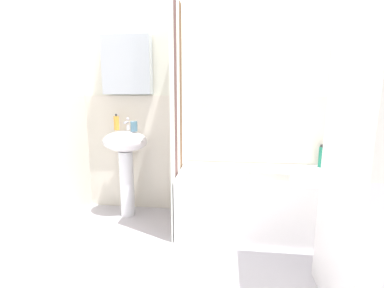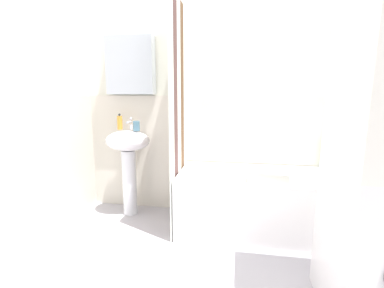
{
  "view_description": "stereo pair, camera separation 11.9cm",
  "coord_description": "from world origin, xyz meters",
  "views": [
    {
      "loc": [
        -0.09,
        -1.51,
        1.23
      ],
      "look_at": [
        -0.36,
        0.77,
        0.8
      ],
      "focal_mm": 25.74,
      "sensor_mm": 36.0,
      "label": 1
    },
    {
      "loc": [
        0.03,
        -1.49,
        1.23
      ],
      "look_at": [
        -0.36,
        0.77,
        0.8
      ],
      "focal_mm": 25.74,
      "sensor_mm": 36.0,
      "label": 2
    }
  ],
  "objects": [
    {
      "name": "bathtub",
      "position": [
        0.32,
        0.89,
        0.27
      ],
      "size": [
        1.6,
        0.67,
        0.53
      ],
      "primitive_type": "cube",
      "color": "white",
      "rests_on": "ground_plane"
    },
    {
      "name": "toothbrush_cup",
      "position": [
        -0.95,
        1.03,
        0.91
      ],
      "size": [
        0.07,
        0.07,
        0.1
      ],
      "primitive_type": "cylinder",
      "color": "teal",
      "rests_on": "sink"
    },
    {
      "name": "wall_left_tiled",
      "position": [
        -1.57,
        0.34,
        1.12
      ],
      "size": [
        0.07,
        1.81,
        2.4
      ],
      "color": "white",
      "rests_on": "ground_plane"
    },
    {
      "name": "sink",
      "position": [
        -1.05,
        1.03,
        0.63
      ],
      "size": [
        0.44,
        0.34,
        0.86
      ],
      "color": "white",
      "rests_on": "ground_plane"
    },
    {
      "name": "faucet",
      "position": [
        -1.05,
        1.11,
        0.92
      ],
      "size": [
        0.03,
        0.12,
        0.12
      ],
      "color": "silver",
      "rests_on": "sink"
    },
    {
      "name": "shower_curtain",
      "position": [
        -0.5,
        0.89,
        1.0
      ],
      "size": [
        0.01,
        0.67,
        2.0
      ],
      "color": "white",
      "rests_on": "ground_plane"
    },
    {
      "name": "soap_dispenser",
      "position": [
        -1.16,
        1.11,
        0.93
      ],
      "size": [
        0.05,
        0.05,
        0.16
      ],
      "color": "gold",
      "rests_on": "sink"
    },
    {
      "name": "conditioner_bottle",
      "position": [
        1.02,
        1.15,
        0.62
      ],
      "size": [
        0.07,
        0.07,
        0.2
      ],
      "color": "#212C34",
      "rests_on": "bathtub"
    },
    {
      "name": "body_wash_bottle",
      "position": [
        0.83,
        1.15,
        0.63
      ],
      "size": [
        0.05,
        0.05,
        0.22
      ],
      "color": "#1C785D",
      "rests_on": "bathtub"
    },
    {
      "name": "lotion_bottle",
      "position": [
        0.91,
        1.14,
        0.62
      ],
      "size": [
        0.06,
        0.06,
        0.19
      ],
      "color": "#BF5368",
      "rests_on": "bathtub"
    },
    {
      "name": "towel_folded",
      "position": [
        0.27,
        0.69,
        0.58
      ],
      "size": [
        0.33,
        0.22,
        0.09
      ],
      "primitive_type": "cube",
      "rotation": [
        0.0,
        0.0,
        -0.12
      ],
      "color": "silver",
      "rests_on": "bathtub"
    },
    {
      "name": "wall_back_tiled",
      "position": [
        -0.06,
        1.26,
        1.14
      ],
      "size": [
        3.6,
        0.18,
        2.4
      ],
      "color": "silver",
      "rests_on": "ground_plane"
    }
  ]
}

